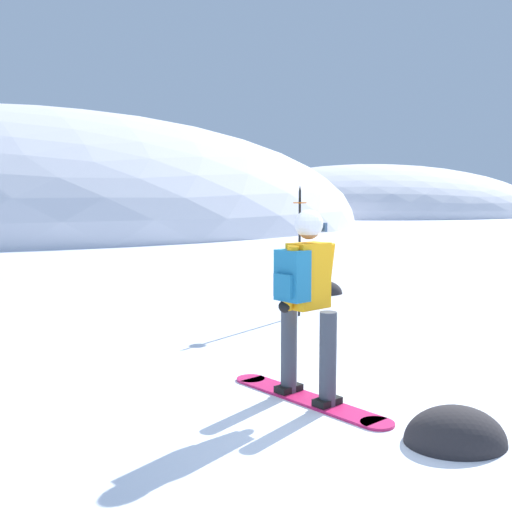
{
  "coord_description": "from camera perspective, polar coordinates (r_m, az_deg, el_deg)",
  "views": [
    {
      "loc": [
        -1.69,
        -4.74,
        1.86
      ],
      "look_at": [
        -0.08,
        3.39,
        1.0
      ],
      "focal_mm": 42.81,
      "sensor_mm": 36.0,
      "label": 1
    }
  ],
  "objects": [
    {
      "name": "ridge_peak_far",
      "position": [
        56.09,
        10.49,
        3.93
      ],
      "size": [
        29.97,
        26.97,
        8.77
      ],
      "color": "white",
      "rests_on": "ground"
    },
    {
      "name": "ground_plane",
      "position": [
        5.37,
        8.13,
        -14.41
      ],
      "size": [
        300.0,
        300.0,
        0.0
      ],
      "primitive_type": "plane",
      "color": "white"
    },
    {
      "name": "snowboarder_main",
      "position": [
        5.4,
        4.67,
        -4.13
      ],
      "size": [
        1.06,
        1.63,
        1.71
      ],
      "color": "#D11E5B",
      "rests_on": "ground"
    },
    {
      "name": "rock_dark",
      "position": [
        11.4,
        6.41,
        -3.5
      ],
      "size": [
        0.67,
        0.57,
        0.47
      ],
      "color": "#282628",
      "rests_on": "ground"
    },
    {
      "name": "ridge_peak_main",
      "position": [
        39.62,
        -21.57,
        2.82
      ],
      "size": [
        41.11,
        37.0,
        13.36
      ],
      "color": "white",
      "rests_on": "ground"
    },
    {
      "name": "rock_mid",
      "position": [
        5.0,
        18.09,
        -16.24
      ],
      "size": [
        0.78,
        0.66,
        0.54
      ],
      "color": "#282628",
      "rests_on": "ground"
    },
    {
      "name": "piste_marker_near",
      "position": [
        9.17,
        4.09,
        1.31
      ],
      "size": [
        0.2,
        0.2,
        1.97
      ],
      "color": "black",
      "rests_on": "ground"
    }
  ]
}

